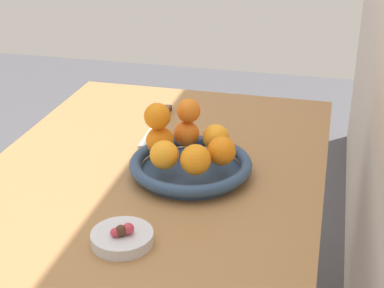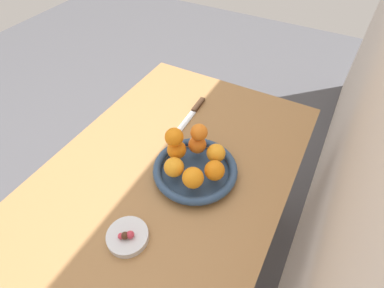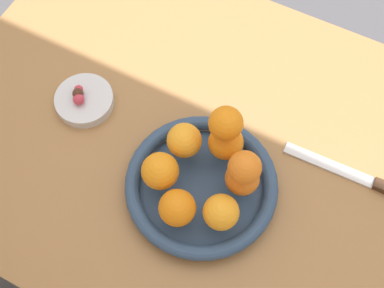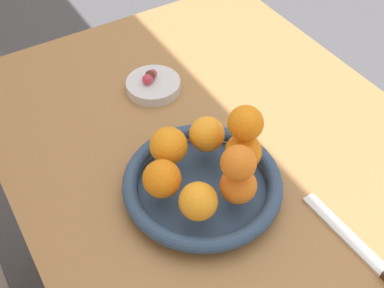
% 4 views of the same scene
% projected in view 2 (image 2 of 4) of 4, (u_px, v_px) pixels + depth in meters
% --- Properties ---
extents(ground_plane, '(6.00, 6.00, 0.00)m').
position_uv_depth(ground_plane, '(177.00, 260.00, 1.53)').
color(ground_plane, '#4C4C51').
extents(dining_table, '(1.10, 0.76, 0.74)m').
position_uv_depth(dining_table, '(171.00, 184.00, 1.06)').
color(dining_table, '#9E7042').
rests_on(dining_table, ground_plane).
extents(fruit_bowl, '(0.27, 0.27, 0.04)m').
position_uv_depth(fruit_bowl, '(195.00, 170.00, 0.96)').
color(fruit_bowl, navy).
rests_on(fruit_bowl, dining_table).
extents(candy_dish, '(0.11, 0.11, 0.02)m').
position_uv_depth(candy_dish, '(128.00, 237.00, 0.81)').
color(candy_dish, silver).
rests_on(candy_dish, dining_table).
extents(orange_0, '(0.06, 0.06, 0.06)m').
position_uv_depth(orange_0, '(197.00, 145.00, 0.97)').
color(orange_0, orange).
rests_on(orange_0, fruit_bowl).
extents(orange_1, '(0.06, 0.06, 0.06)m').
position_uv_depth(orange_1, '(177.00, 150.00, 0.96)').
color(orange_1, orange).
rests_on(orange_1, fruit_bowl).
extents(orange_2, '(0.06, 0.06, 0.06)m').
position_uv_depth(orange_2, '(174.00, 167.00, 0.91)').
color(orange_2, orange).
rests_on(orange_2, fruit_bowl).
extents(orange_3, '(0.06, 0.06, 0.06)m').
position_uv_depth(orange_3, '(193.00, 178.00, 0.88)').
color(orange_3, orange).
rests_on(orange_3, fruit_bowl).
extents(orange_4, '(0.06, 0.06, 0.06)m').
position_uv_depth(orange_4, '(215.00, 170.00, 0.90)').
color(orange_4, orange).
rests_on(orange_4, fruit_bowl).
extents(orange_5, '(0.06, 0.06, 0.06)m').
position_uv_depth(orange_5, '(216.00, 153.00, 0.95)').
color(orange_5, orange).
rests_on(orange_5, fruit_bowl).
extents(orange_6, '(0.06, 0.06, 0.06)m').
position_uv_depth(orange_6, '(174.00, 137.00, 0.91)').
color(orange_6, orange).
rests_on(orange_6, orange_1).
extents(orange_7, '(0.05, 0.05, 0.05)m').
position_uv_depth(orange_7, '(199.00, 132.00, 0.93)').
color(orange_7, orange).
rests_on(orange_7, orange_0).
extents(candy_ball_0, '(0.02, 0.02, 0.02)m').
position_uv_depth(candy_ball_0, '(125.00, 236.00, 0.79)').
color(candy_ball_0, '#472819').
rests_on(candy_ball_0, candy_dish).
extents(candy_ball_1, '(0.02, 0.02, 0.02)m').
position_uv_depth(candy_ball_1, '(121.00, 236.00, 0.79)').
color(candy_ball_1, '#C6384C').
rests_on(candy_ball_1, candy_dish).
extents(candy_ball_2, '(0.02, 0.02, 0.02)m').
position_uv_depth(candy_ball_2, '(130.00, 235.00, 0.79)').
color(candy_ball_2, '#C6384C').
rests_on(candy_ball_2, candy_dish).
extents(candy_ball_3, '(0.02, 0.02, 0.02)m').
position_uv_depth(candy_ball_3, '(128.00, 235.00, 0.80)').
color(candy_ball_3, '#C6384C').
rests_on(candy_ball_3, candy_dish).
extents(knife, '(0.26, 0.03, 0.01)m').
position_uv_depth(knife, '(192.00, 114.00, 1.18)').
color(knife, '#3F2819').
rests_on(knife, dining_table).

